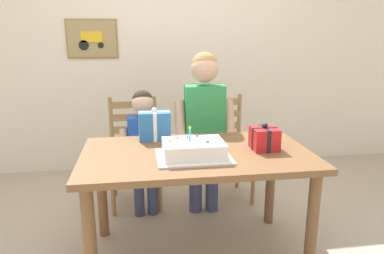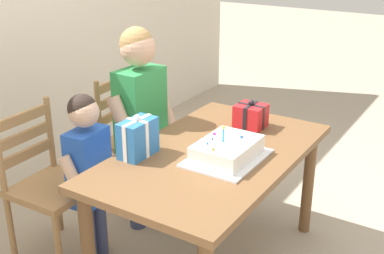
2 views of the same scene
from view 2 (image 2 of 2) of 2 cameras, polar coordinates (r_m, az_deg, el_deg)
dining_table at (r=2.72m, az=2.31°, el=-4.79°), size 1.43×0.84×0.73m
birthday_cake at (r=2.58m, az=4.05°, el=-2.73°), size 0.44×0.34×0.19m
gift_box_red_large at (r=3.00m, az=6.76°, el=1.26°), size 0.17×0.18×0.18m
gift_box_beside_cake at (r=2.61m, az=-6.25°, el=-1.26°), size 0.22×0.13×0.23m
chair_left at (r=3.02m, az=-16.17°, el=-6.30°), size 0.43×0.43×0.92m
chair_right at (r=3.53m, az=-6.69°, el=-1.33°), size 0.46×0.46×0.92m
child_older at (r=3.09m, az=-5.92°, el=1.95°), size 0.48×0.27×1.32m
child_younger at (r=2.83m, az=-11.81°, el=-4.19°), size 0.38×0.23×1.04m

